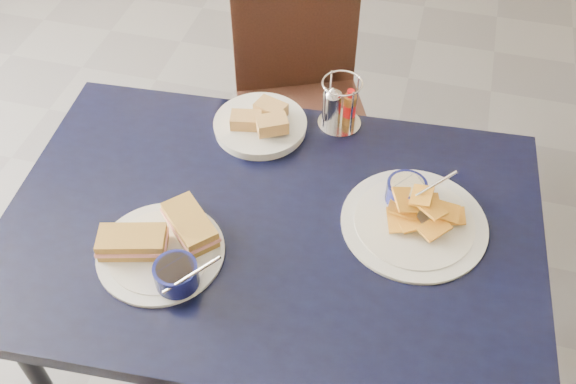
% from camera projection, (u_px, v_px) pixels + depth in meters
% --- Properties ---
extents(dining_table, '(1.25, 0.88, 0.75)m').
position_uv_depth(dining_table, '(271.00, 242.00, 1.47)').
color(dining_table, black).
rests_on(dining_table, ground).
extents(chair_far, '(0.54, 0.54, 0.87)m').
position_uv_depth(chair_far, '(310.00, 86.00, 2.14)').
color(chair_far, black).
rests_on(chair_far, ground).
extents(sandwich_plate, '(0.30, 0.28, 0.12)m').
position_uv_depth(sandwich_plate, '(164.00, 247.00, 1.34)').
color(sandwich_plate, white).
rests_on(sandwich_plate, dining_table).
extents(plantain_plate, '(0.32, 0.32, 0.12)m').
position_uv_depth(plantain_plate, '(413.00, 213.00, 1.42)').
color(plantain_plate, white).
rests_on(plantain_plate, dining_table).
extents(bread_basket, '(0.23, 0.23, 0.07)m').
position_uv_depth(bread_basket, '(261.00, 124.00, 1.61)').
color(bread_basket, white).
rests_on(bread_basket, dining_table).
extents(condiment_caddy, '(0.11, 0.11, 0.14)m').
position_uv_depth(condiment_caddy, '(339.00, 106.00, 1.60)').
color(condiment_caddy, silver).
rests_on(condiment_caddy, dining_table).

